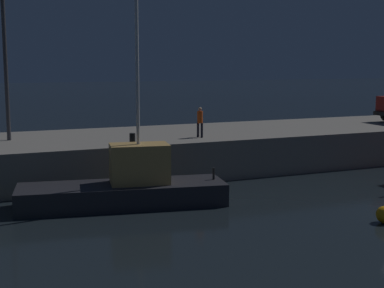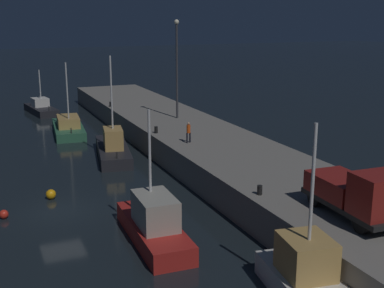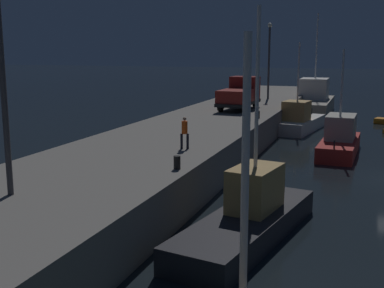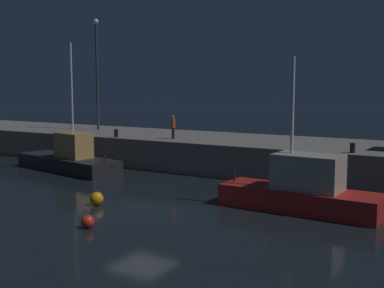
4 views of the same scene
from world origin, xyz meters
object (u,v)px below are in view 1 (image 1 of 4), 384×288
Objects in this scene: lamp_post_west at (4,35)px; fishing_trawler_red at (126,187)px; bollard_central at (132,139)px; dockworker at (200,120)px.

fishing_trawler_red is at bearing -61.46° from lamp_post_west.
lamp_post_west reaches higher than bollard_central.
dockworker is (5.27, 4.45, 2.13)m from fishing_trawler_red.
dockworker reaches higher than bollard_central.
fishing_trawler_red is at bearing -139.79° from dockworker.
fishing_trawler_red is 10.40m from lamp_post_west.
dockworker is (9.19, -2.76, -4.26)m from lamp_post_west.
dockworker is at bearing 16.29° from bollard_central.
bollard_central is at bearing -163.71° from dockworker.
lamp_post_west reaches higher than fishing_trawler_red.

